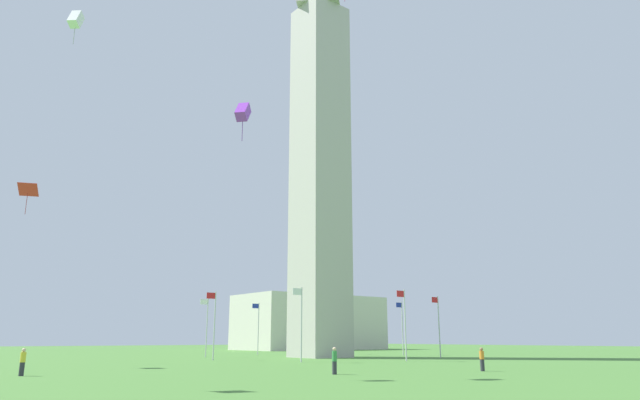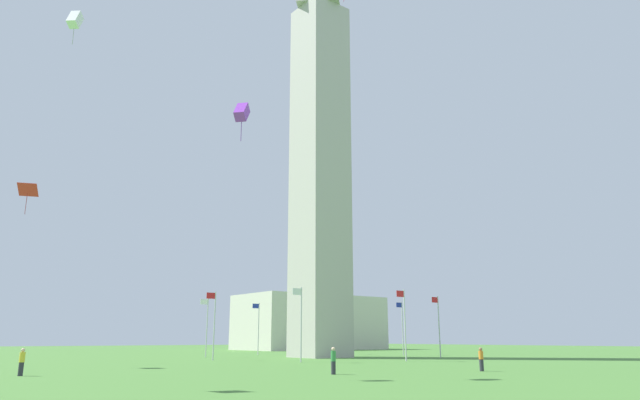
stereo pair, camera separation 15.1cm
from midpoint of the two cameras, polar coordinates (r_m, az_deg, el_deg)
The scene contains 17 objects.
ground_plane at distance 69.82m, azimuth -0.06°, elevation -15.61°, with size 260.00×260.00×0.00m, color #477A33.
obelisk_monument at distance 73.83m, azimuth -0.06°, elevation 5.26°, with size 5.79×5.79×52.62m.
flagpole_n at distance 62.16m, azimuth -10.72°, elevation -11.99°, with size 1.12×0.14×7.09m.
flagpole_ne at distance 55.78m, azimuth -2.02°, elevation -12.03°, with size 1.12×0.14×7.09m.
flagpole_e at distance 59.20m, azimuth 8.46°, elevation -11.99°, with size 1.12×0.14×7.09m.
flagpole_se at distance 69.38m, azimuth 11.82°, elevation -12.10°, with size 1.12×0.14×7.09m.
flagpole_s at distance 79.19m, azimuth 8.22°, elevation -12.42°, with size 1.12×0.14×7.09m.
flagpole_sw at distance 83.80m, azimuth 1.17°, elevation -12.62°, with size 1.12×0.14×7.09m.
flagpole_w at distance 81.42m, azimuth -6.34°, elevation -12.51°, with size 1.12×0.14×7.09m.
flagpole_nw at distance 72.95m, azimuth -11.45°, elevation -12.18°, with size 1.12×0.14×7.09m.
person_orange_shirt at distance 42.42m, azimuth 15.93°, elevation -15.21°, with size 0.32×0.32×1.60m.
person_yellow_shirt at distance 40.12m, azimuth -27.92°, elevation -14.26°, with size 0.32×0.32×1.64m.
person_green_shirt at distance 37.26m, azimuth 1.35°, elevation -15.92°, with size 0.32×0.32×1.68m.
kite_purple_box at distance 38.63m, azimuth -7.90°, elevation 8.77°, with size 1.53×1.48×2.79m.
kite_red_diamond at distance 54.89m, azimuth -27.45°, elevation 0.88°, with size 1.94×1.82×2.62m.
kite_white_box at distance 45.28m, azimuth -23.51°, elevation 16.36°, with size 1.28×1.33×2.63m.
distant_building at distance 117.74m, azimuth -1.05°, elevation -12.29°, with size 28.85×15.43×10.58m.
Camera 1 is at (42.68, 55.21, 2.22)m, focal length 31.71 mm.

